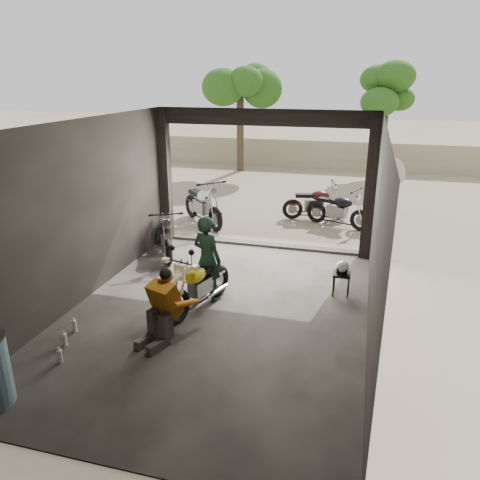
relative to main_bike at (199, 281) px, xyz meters
The scene contains 15 objects.
ground 0.65m from the main_bike, 14.52° to the right, with size 80.00×80.00×0.00m, color #7A6D56.
garage 0.94m from the main_bike, 52.31° to the left, with size 7.00×7.13×3.20m.
boundary_wall 13.91m from the main_bike, 88.55° to the left, with size 18.00×0.30×1.20m, color gray.
tree_left 13.15m from the main_bike, 102.05° to the left, with size 2.20×2.20×5.60m.
tree_right 14.58m from the main_bike, 77.23° to the left, with size 2.20×2.20×5.00m.
main_bike is the anchor object (origin of this frame).
left_bike 2.84m from the main_bike, 125.47° to the left, with size 0.68×1.64×1.11m, color black, non-canonical shape.
outside_bike_a 4.97m from the main_bike, 108.84° to the left, with size 0.78×1.89×1.28m, color black, non-canonical shape.
outside_bike_b 6.13m from the main_bike, 77.63° to the left, with size 0.67×1.62×1.10m, color #451012, non-canonical shape.
outside_bike_c 5.81m from the main_bike, 70.08° to the left, with size 0.66×1.61×1.09m, color black, non-canonical shape.
rider 0.46m from the main_bike, 86.32° to the left, with size 0.58×0.38×1.60m, color black.
mechanic 1.23m from the main_bike, 98.83° to the right, with size 0.58×0.79×1.14m, color #C7791A, non-canonical shape.
stool 2.65m from the main_bike, 27.06° to the left, with size 0.32×0.32×0.44m.
helmet 2.66m from the main_bike, 27.75° to the left, with size 0.24×0.25×0.23m, color white.
sign_post 5.07m from the main_bike, 51.56° to the left, with size 0.73×0.08×2.19m.
Camera 1 is at (2.27, -6.82, 3.88)m, focal length 35.00 mm.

